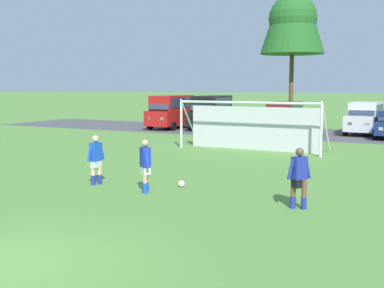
% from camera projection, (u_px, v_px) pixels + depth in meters
% --- Properties ---
extents(ground_plane, '(400.00, 400.00, 0.00)m').
position_uv_depth(ground_plane, '(268.00, 158.00, 22.06)').
color(ground_plane, '#598C3D').
extents(parking_lot_strip, '(52.00, 8.40, 0.01)m').
position_uv_depth(parking_lot_strip, '(324.00, 134.00, 32.59)').
color(parking_lot_strip, '#4C4C51').
rests_on(parking_lot_strip, ground).
extents(soccer_ball, '(0.22, 0.22, 0.22)m').
position_uv_depth(soccer_ball, '(181.00, 184.00, 15.64)').
color(soccer_ball, white).
rests_on(soccer_ball, ground).
extents(soccer_goal, '(7.45, 2.07, 2.57)m').
position_uv_depth(soccer_goal, '(252.00, 125.00, 24.43)').
color(soccer_goal, white).
rests_on(soccer_goal, ground).
extents(player_striker_near, '(0.58, 0.58, 1.64)m').
position_uv_depth(player_striker_near, '(145.00, 166.00, 14.75)').
color(player_striker_near, tan).
rests_on(player_striker_near, ground).
extents(player_defender_far, '(0.26, 0.73, 1.64)m').
position_uv_depth(player_defender_far, '(96.00, 160.00, 15.97)').
color(player_defender_far, beige).
rests_on(player_defender_far, ground).
extents(player_winger_left, '(0.55, 0.61, 1.64)m').
position_uv_depth(player_winger_left, '(299.00, 178.00, 12.81)').
color(player_winger_left, brown).
rests_on(player_winger_left, ground).
extents(parked_car_slot_far_left, '(2.26, 4.83, 2.52)m').
position_uv_depth(parked_car_slot_far_left, '(172.00, 111.00, 37.04)').
color(parked_car_slot_far_left, red).
rests_on(parked_car_slot_far_left, ground).
extents(parked_car_slot_left, '(2.44, 4.92, 2.52)m').
position_uv_depth(parked_car_slot_left, '(212.00, 111.00, 36.28)').
color(parked_car_slot_left, black).
rests_on(parked_car_slot_left, ground).
extents(parked_car_slot_center_left, '(2.12, 4.24, 1.72)m').
position_uv_depth(parked_car_slot_center_left, '(256.00, 120.00, 34.26)').
color(parked_car_slot_center_left, tan).
rests_on(parked_car_slot_center_left, ground).
extents(parked_car_slot_center, '(2.16, 4.61, 2.16)m').
position_uv_depth(parked_car_slot_center, '(284.00, 117.00, 33.34)').
color(parked_car_slot_center, maroon).
rests_on(parked_car_slot_center, ground).
extents(parked_car_slot_center_right, '(2.29, 4.68, 2.16)m').
position_uv_depth(parked_car_slot_center_right, '(365.00, 118.00, 32.45)').
color(parked_car_slot_center_right, silver).
rests_on(parked_car_slot_center_right, ground).
extents(tree_left_edge, '(5.30, 5.30, 14.12)m').
position_uv_depth(tree_left_edge, '(293.00, 7.00, 39.84)').
color(tree_left_edge, brown).
rests_on(tree_left_edge, ground).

